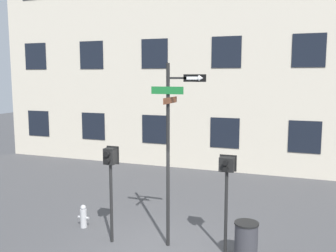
# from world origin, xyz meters

# --- Properties ---
(building_facade) EXTENTS (24.00, 0.64, 14.49)m
(building_facade) POSITION_xyz_m (-0.00, 8.87, 7.24)
(building_facade) COLOR beige
(building_facade) RESTS_ON ground_plane
(street_sign_pole) EXTENTS (1.38, 0.96, 4.69)m
(street_sign_pole) POSITION_xyz_m (0.20, 0.52, 2.77)
(street_sign_pole) COLOR black
(street_sign_pole) RESTS_ON ground_plane
(pedestrian_signal_left) EXTENTS (0.35, 0.40, 2.56)m
(pedestrian_signal_left) POSITION_xyz_m (-1.35, 0.22, 2.00)
(pedestrian_signal_left) COLOR black
(pedestrian_signal_left) RESTS_ON ground_plane
(pedestrian_signal_right) EXTENTS (0.42, 0.40, 2.47)m
(pedestrian_signal_right) POSITION_xyz_m (1.62, 0.57, 1.95)
(pedestrian_signal_right) COLOR black
(pedestrian_signal_right) RESTS_ON ground_plane
(fire_hydrant) EXTENTS (0.35, 0.19, 0.68)m
(fire_hydrant) POSITION_xyz_m (-2.58, 0.80, 0.33)
(fire_hydrant) COLOR #A5A5A8
(fire_hydrant) RESTS_ON ground_plane
(trash_bin) EXTENTS (0.58, 0.58, 0.96)m
(trash_bin) POSITION_xyz_m (2.15, 0.36, 0.48)
(trash_bin) COLOR #333338
(trash_bin) RESTS_ON ground_plane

